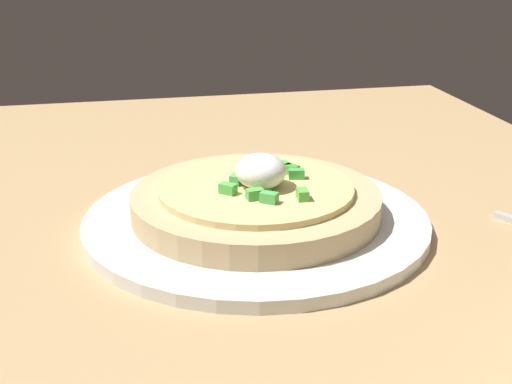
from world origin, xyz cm
name	(u,v)px	position (x,y,z in cm)	size (l,w,h in cm)	color
dining_table	(320,245)	(0.00, 0.00, 1.60)	(95.85, 64.33, 3.21)	tan
plate	(256,221)	(-1.27, -5.11, 3.72)	(27.91, 27.91, 1.02)	silver
pizza	(256,200)	(-1.24, -5.09, 5.56)	(20.06, 20.06, 5.30)	tan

